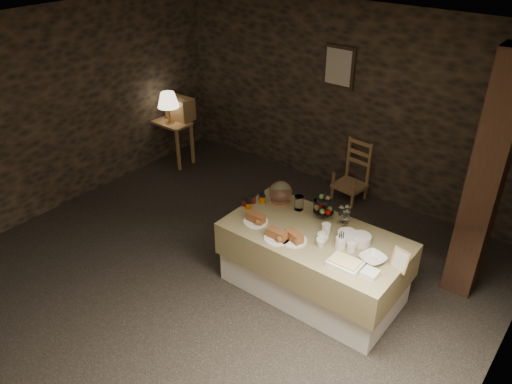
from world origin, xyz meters
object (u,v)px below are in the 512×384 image
Objects in this scene: table_lamp at (168,100)px; fruit_stand at (324,208)px; buffet_table at (314,258)px; console_table at (171,129)px; wine_rack at (180,108)px; chair at (353,174)px; timber_column at (486,182)px.

table_lamp reaches higher than fruit_stand.
buffet_table is at bearing -19.47° from table_lamp.
table_lamp reaches higher than console_table.
buffet_table is 3.68m from wine_rack.
console_table is 0.35m from wine_rack.
console_table is 1.04× the size of chair.
chair is 0.25× the size of timber_column.
timber_column is 8.43× the size of fruit_stand.
table_lamp is at bearing 160.53° from buffet_table.
wine_rack is at bearing 175.28° from timber_column.
fruit_stand is at bearing 107.37° from buffet_table.
console_table is 4.71m from timber_column.
buffet_table is 3.63m from table_lamp.
wine_rack is 3.47m from fruit_stand.
buffet_table is at bearing -72.63° from fruit_stand.
timber_column reaches higher than fruit_stand.
table_lamp is (-3.37, 1.19, 0.63)m from buffet_table.
fruit_stand is at bearing -66.30° from chair.
wine_rack reaches higher than console_table.
console_table is 1.63× the size of wine_rack.
buffet_table is at bearing -19.95° from console_table.
console_table is at bearing -158.57° from chair.
fruit_stand reaches higher than wine_rack.
fruit_stand reaches higher than chair.
buffet_table is at bearing -66.29° from chair.
console_table is at bearing 177.54° from timber_column.
wine_rack is (0.00, 0.23, -0.20)m from table_lamp.
fruit_stand is (-1.32, -0.75, -0.44)m from timber_column.
timber_column reaches higher than buffet_table.
fruit_stand is (3.33, -0.95, 0.30)m from console_table.
timber_column reaches higher than console_table.
table_lamp reaches higher than chair.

